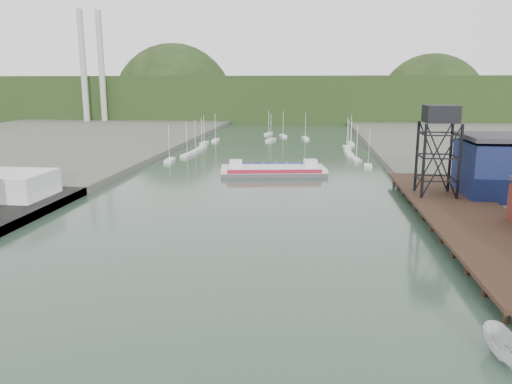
# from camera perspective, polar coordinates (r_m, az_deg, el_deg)

# --- Properties ---
(ground) EXTENTS (600.00, 600.00, 0.00)m
(ground) POSITION_cam_1_polar(r_m,az_deg,el_deg) (41.71, -12.91, -19.64)
(ground) COLOR #283F32
(ground) RESTS_ON ground
(east_pier) EXTENTS (14.00, 70.00, 2.45)m
(east_pier) POSITION_cam_1_polar(r_m,az_deg,el_deg) (84.38, 23.03, -2.38)
(east_pier) COLOR black
(east_pier) RESTS_ON ground
(lift_tower) EXTENTS (6.50, 6.50, 16.00)m
(lift_tower) POSITION_cam_1_polar(r_m,az_deg,el_deg) (94.18, 20.33, 7.77)
(lift_tower) COLOR black
(lift_tower) RESTS_ON east_pier
(marina_sailboats) EXTENTS (57.71, 92.65, 0.90)m
(marina_sailboats) POSITION_cam_1_polar(r_m,az_deg,el_deg) (173.50, 2.20, 5.17)
(marina_sailboats) COLOR silver
(marina_sailboats) RESTS_ON ground
(smokestacks) EXTENTS (11.20, 8.20, 60.00)m
(smokestacks) POSITION_cam_1_polar(r_m,az_deg,el_deg) (291.10, -18.18, 13.31)
(smokestacks) COLOR #A6A6A1
(smokestacks) RESTS_ON ground
(distant_hills) EXTENTS (500.00, 120.00, 80.00)m
(distant_hills) POSITION_cam_1_polar(r_m,az_deg,el_deg) (335.20, 3.58, 10.32)
(distant_hills) COLOR black
(distant_hills) RESTS_ON ground
(chain_ferry) EXTENTS (26.58, 13.82, 3.65)m
(chain_ferry) POSITION_cam_1_polar(r_m,az_deg,el_deg) (122.21, 1.97, 2.49)
(chain_ferry) COLOR #4B4B4E
(chain_ferry) RESTS_ON ground
(motorboat) EXTENTS (2.65, 6.39, 2.43)m
(motorboat) POSITION_cam_1_polar(r_m,az_deg,el_deg) (46.13, 26.66, -15.69)
(motorboat) COLOR silver
(motorboat) RESTS_ON ground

